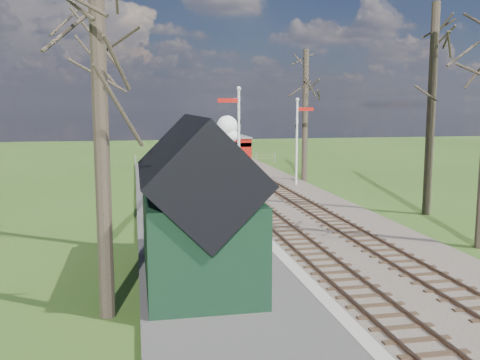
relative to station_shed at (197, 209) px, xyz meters
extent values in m
plane|color=#37591B|center=(4.30, -4.00, -2.27)|extent=(140.00, 140.00, 0.00)
ellipsoid|color=#385B23|center=(14.30, 61.00, -20.31)|extent=(70.40, 44.00, 19.80)
ellipsoid|color=#385B23|center=(39.30, 54.00, -15.39)|extent=(51.20, 32.00, 14.40)
ellipsoid|color=#385B23|center=(-3.70, 66.00, -18.67)|extent=(64.00, 40.00, 18.00)
cube|color=brown|center=(5.60, 18.00, -2.22)|extent=(8.00, 60.00, 0.10)
cube|color=brown|center=(3.80, 18.00, -2.13)|extent=(0.07, 60.00, 0.12)
cube|color=brown|center=(4.80, 18.00, -2.13)|extent=(0.07, 60.00, 0.12)
cube|color=#38281C|center=(4.30, 18.00, -2.17)|extent=(1.60, 60.00, 0.09)
cube|color=brown|center=(6.40, 18.00, -2.13)|extent=(0.07, 60.00, 0.12)
cube|color=brown|center=(7.40, 18.00, -2.13)|extent=(0.07, 60.00, 0.12)
cube|color=#38281C|center=(6.90, 18.00, -2.17)|extent=(1.60, 60.00, 0.09)
cube|color=#474442|center=(0.80, 10.00, -2.17)|extent=(5.00, 44.00, 0.20)
cube|color=#B2AD9E|center=(3.10, 10.00, -2.16)|extent=(0.40, 44.00, 0.21)
cube|color=black|center=(0.00, 0.00, -0.77)|extent=(3.00, 6.00, 2.60)
cube|color=black|center=(0.00, 0.00, 1.08)|extent=(3.25, 6.30, 3.25)
cube|color=black|center=(1.52, -1.00, -1.07)|extent=(0.06, 1.20, 2.00)
cylinder|color=silver|center=(3.60, 12.00, 0.73)|extent=(0.14, 0.14, 6.00)
sphere|color=silver|center=(3.60, 12.00, 3.83)|extent=(0.24, 0.24, 0.24)
cube|color=#B7140F|center=(3.05, 12.00, 3.23)|extent=(1.10, 0.08, 0.22)
cube|color=black|center=(3.60, 12.00, 2.13)|extent=(0.18, 0.06, 0.30)
cylinder|color=silver|center=(8.60, 18.00, 0.48)|extent=(0.14, 0.14, 5.50)
sphere|color=silver|center=(8.60, 18.00, 3.33)|extent=(0.24, 0.24, 0.24)
cube|color=#B7140F|center=(9.15, 18.00, 2.73)|extent=(1.10, 0.08, 0.22)
cube|color=black|center=(8.60, 18.00, 1.63)|extent=(0.18, 0.06, 0.30)
cylinder|color=#382D23|center=(-2.50, -2.00, 2.23)|extent=(0.39, 0.39, 9.00)
cylinder|color=#382D23|center=(-3.00, 5.00, 3.23)|extent=(0.41, 0.41, 11.00)
cylinder|color=#382D23|center=(12.10, 8.00, 2.73)|extent=(0.40, 0.40, 10.00)
cylinder|color=#382D23|center=(9.80, 20.00, 2.23)|extent=(0.39, 0.39, 9.00)
cube|color=slate|center=(4.60, 32.00, -1.52)|extent=(12.60, 0.02, 0.01)
cube|color=slate|center=(4.60, 32.00, -1.82)|extent=(12.60, 0.02, 0.02)
cylinder|color=slate|center=(4.60, 32.00, -1.77)|extent=(0.08, 0.08, 1.00)
cube|color=black|center=(4.30, 20.49, -1.63)|extent=(1.66, 3.90, 0.24)
cylinder|color=black|center=(4.30, 19.90, -0.75)|extent=(1.07, 2.54, 1.07)
cube|color=black|center=(4.30, 21.66, -0.65)|extent=(1.76, 1.56, 1.95)
cylinder|color=black|center=(4.30, 18.93, 0.13)|extent=(0.27, 0.27, 0.78)
sphere|color=gold|center=(4.30, 20.20, -0.07)|extent=(0.51, 0.51, 0.51)
sphere|color=white|center=(4.40, 18.93, 1.05)|extent=(0.98, 0.98, 0.98)
sphere|color=white|center=(4.20, 19.03, 1.64)|extent=(1.37, 1.37, 1.37)
cylinder|color=black|center=(3.80, 19.32, -1.76)|extent=(0.10, 0.62, 0.62)
cylinder|color=black|center=(4.80, 19.32, -1.76)|extent=(0.10, 0.62, 0.62)
cube|color=black|center=(4.30, 26.49, -1.73)|extent=(1.85, 6.83, 0.29)
cube|color=#501219|center=(4.30, 26.49, -1.14)|extent=(1.95, 6.83, 0.88)
cube|color=beige|center=(4.30, 26.49, -0.26)|extent=(1.95, 6.83, 0.88)
cube|color=slate|center=(4.30, 26.49, 0.23)|extent=(2.05, 7.02, 0.12)
cube|color=black|center=(6.90, 30.46, -1.74)|extent=(1.78, 4.69, 0.28)
cube|color=#A0140D|center=(6.90, 30.46, -1.18)|extent=(1.87, 4.69, 0.84)
cube|color=beige|center=(6.90, 30.46, -0.33)|extent=(1.87, 4.69, 0.84)
cube|color=slate|center=(6.90, 30.46, 0.14)|extent=(1.97, 4.87, 0.11)
cube|color=black|center=(6.90, 35.96, -1.74)|extent=(1.78, 4.69, 0.28)
cube|color=#A0140D|center=(6.90, 35.96, -1.18)|extent=(1.87, 4.69, 0.84)
cube|color=beige|center=(6.90, 35.96, -0.33)|extent=(1.87, 4.69, 0.84)
cube|color=slate|center=(6.90, 35.96, 0.14)|extent=(1.97, 4.87, 0.11)
cube|color=#0E4225|center=(2.04, 1.44, -1.55)|extent=(0.26, 0.71, 1.04)
cube|color=silver|center=(2.09, 1.45, -1.55)|extent=(0.18, 0.60, 0.85)
cube|color=#4B351B|center=(1.81, 0.93, -1.84)|extent=(0.73, 1.44, 0.06)
cube|color=#4B351B|center=(1.64, 0.97, -1.57)|extent=(0.39, 1.35, 0.59)
cube|color=#4B351B|center=(1.96, 0.34, -1.97)|extent=(0.06, 0.06, 0.20)
cube|color=#4B351B|center=(1.67, 1.52, -1.97)|extent=(0.06, 0.06, 0.20)
imported|color=#19212D|center=(1.85, 0.47, -1.47)|extent=(0.42, 0.51, 1.19)
camera|label=1|loc=(-1.72, -15.23, 3.01)|focal=40.00mm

